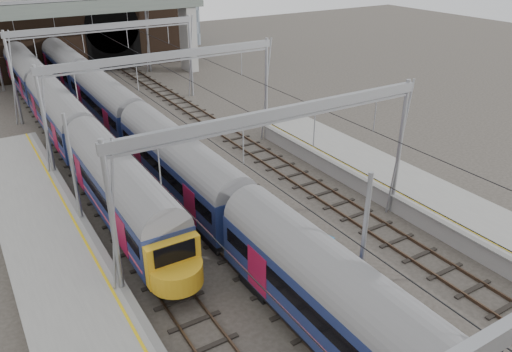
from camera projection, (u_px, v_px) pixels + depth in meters
ground at (389, 348)px, 19.95m from camera, size 160.00×160.00×0.00m
tracks at (216, 197)px, 31.45m from camera, size 14.40×80.00×0.22m
overhead_line at (168, 72)px, 33.57m from camera, size 16.80×80.00×8.00m
retaining_wall at (80, 35)px, 58.56m from camera, size 28.00×2.75×9.00m
overbridge at (77, 16)px, 52.08m from camera, size 28.00×3.00×9.25m
train_main at (138, 129)px, 35.70m from camera, size 2.60×60.27×4.55m
train_second at (61, 115)px, 38.68m from camera, size 2.57×44.70×4.50m
equip_cover_a at (309, 273)px, 24.29m from camera, size 0.90×0.70×0.10m
equip_cover_b at (359, 298)px, 22.62m from camera, size 1.05×0.83×0.11m
equip_cover_c at (326, 239)px, 27.02m from camera, size 0.90×0.71×0.09m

